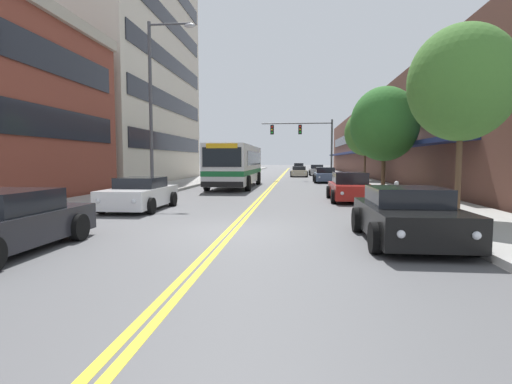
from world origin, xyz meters
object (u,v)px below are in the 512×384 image
car_red_parked_right_far (350,188)px  street_tree_right_near (462,83)px  car_silver_parked_right_end (317,170)px  car_charcoal_parked_left_mid (0,224)px  street_lamp_left_near (157,96)px  fire_hydrant (396,192)px  street_tree_right_far (365,133)px  car_slate_blue_parked_right_mid (325,175)px  street_tree_right_mid (384,124)px  city_bus (236,164)px  car_black_parked_right_foreground (408,216)px  car_white_parked_left_near (140,194)px  car_dark_grey_moving_lead (299,168)px  traffic_signal_mast (306,137)px  car_champagne_moving_second (299,172)px

car_red_parked_right_far → street_tree_right_near: (2.39, -6.65, 3.65)m
car_silver_parked_right_end → car_charcoal_parked_left_mid: bearing=-101.3°
street_lamp_left_near → fire_hydrant: (10.94, -1.95, -4.43)m
car_silver_parked_right_end → street_tree_right_far: size_ratio=0.68×
car_slate_blue_parked_right_mid → car_silver_parked_right_end: 16.34m
street_tree_right_mid → car_slate_blue_parked_right_mid: bearing=101.1°
city_bus → street_tree_right_mid: 11.06m
car_slate_blue_parked_right_mid → street_lamp_left_near: 19.36m
city_bus → car_black_parked_right_foreground: city_bus is taller
car_white_parked_left_near → street_tree_right_near: size_ratio=0.74×
car_black_parked_right_foreground → street_lamp_left_near: 13.99m
car_red_parked_right_far → street_tree_right_mid: street_tree_right_mid is taller
fire_hydrant → city_bus: bearing=125.9°
car_white_parked_left_near → street_tree_right_near: (11.15, -2.34, 3.68)m
car_silver_parked_right_end → fire_hydrant: (1.53, -34.67, -0.01)m
street_tree_right_near → car_slate_blue_parked_right_mid: bearing=96.2°
car_charcoal_parked_left_mid → car_slate_blue_parked_right_mid: 29.08m
car_dark_grey_moving_lead → street_tree_right_mid: (4.51, -44.12, 3.31)m
city_bus → car_charcoal_parked_left_mid: (-1.83, -21.16, -1.07)m
car_slate_blue_parked_right_mid → car_red_parked_right_far: car_red_parked_right_far is taller
car_red_parked_right_far → traffic_signal_mast: bearing=94.7°
street_tree_right_far → fire_hydrant: 19.71m
car_white_parked_left_near → car_black_parked_right_foreground: bearing=-31.9°
city_bus → car_champagne_moving_second: bearing=76.0°
car_slate_blue_parked_right_mid → fire_hydrant: 18.41m
car_slate_blue_parked_right_mid → car_champagne_moving_second: car_slate_blue_parked_right_mid is taller
car_champagne_moving_second → car_silver_parked_right_end: bearing=61.1°
car_charcoal_parked_left_mid → street_tree_right_near: (11.16, 5.17, 3.67)m
car_slate_blue_parked_right_mid → car_red_parked_right_far: (0.05, -15.92, 0.01)m
car_silver_parked_right_end → car_dark_grey_moving_lead: car_dark_grey_moving_lead is taller
car_charcoal_parked_left_mid → street_tree_right_far: street_tree_right_far is taller
car_white_parked_left_near → car_dark_grey_moving_lead: (6.59, 52.20, 0.07)m
car_charcoal_parked_left_mid → car_silver_parked_right_end: car_silver_parked_right_end is taller
car_champagne_moving_second → street_tree_right_mid: (4.59, -24.34, 3.40)m
street_tree_right_near → fire_hydrant: street_tree_right_near is taller
street_tree_right_far → car_white_parked_left_near: bearing=-120.1°
city_bus → car_charcoal_parked_left_mid: bearing=-94.9°
car_black_parked_right_foreground → car_champagne_moving_second: size_ratio=0.97×
car_black_parked_right_foreground → street_tree_right_near: (2.34, 3.15, 3.66)m
city_bus → street_tree_right_near: street_tree_right_near is taller
car_slate_blue_parked_right_mid → fire_hydrant: bearing=-84.9°
car_slate_blue_parked_right_mid → fire_hydrant: car_slate_blue_parked_right_mid is taller
car_black_parked_right_foreground → car_dark_grey_moving_lead: 57.72m
traffic_signal_mast → fire_hydrant: 22.91m
street_tree_right_near → street_lamp_left_near: bearing=152.2°
car_silver_parked_right_end → street_tree_right_near: 39.15m
street_tree_right_mid → street_tree_right_far: 13.14m
car_black_parked_right_foreground → traffic_signal_mast: size_ratio=0.61×
street_lamp_left_near → fire_hydrant: 11.97m
traffic_signal_mast → car_red_parked_right_far: bearing=-85.3°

